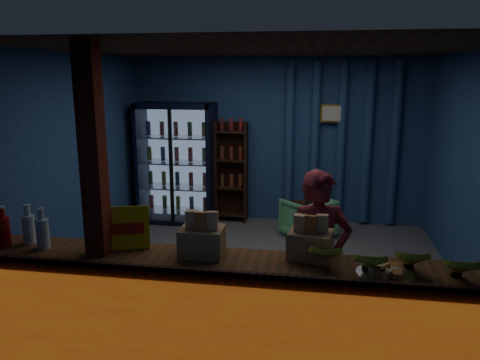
{
  "coord_description": "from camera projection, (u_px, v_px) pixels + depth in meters",
  "views": [
    {
      "loc": [
        0.63,
        -5.18,
        2.35
      ],
      "look_at": [
        -0.19,
        -0.2,
        1.19
      ],
      "focal_mm": 35.0,
      "sensor_mm": 36.0,
      "label": 1
    }
  ],
  "objects": [
    {
      "name": "snack_box_left",
      "position": [
        202.0,
        239.0,
        3.67
      ],
      "size": [
        0.34,
        0.28,
        0.36
      ],
      "color": "#AC7D53",
      "rests_on": "counter"
    },
    {
      "name": "shopkeeper",
      "position": [
        319.0,
        259.0,
        4.04
      ],
      "size": [
        0.65,
        0.52,
        1.56
      ],
      "primitive_type": "imported",
      "rotation": [
        0.0,
        0.0,
        0.28
      ],
      "color": "maroon",
      "rests_on": "ground"
    },
    {
      "name": "pastry_tray",
      "position": [
        385.0,
        273.0,
        3.3
      ],
      "size": [
        0.41,
        0.41,
        0.07
      ],
      "color": "silver",
      "rests_on": "counter"
    },
    {
      "name": "yellow_sign",
      "position": [
        122.0,
        228.0,
        3.77
      ],
      "size": [
        0.45,
        0.22,
        0.35
      ],
      "color": "yellow",
      "rests_on": "counter"
    },
    {
      "name": "beverage_cooler",
      "position": [
        178.0,
        164.0,
        7.49
      ],
      "size": [
        1.2,
        0.62,
        1.9
      ],
      "color": "black",
      "rests_on": "ground"
    },
    {
      "name": "room_walls",
      "position": [
        260.0,
        144.0,
        5.26
      ],
      "size": [
        4.6,
        4.6,
        4.6
      ],
      "color": "navy",
      "rests_on": "ground"
    },
    {
      "name": "ground",
      "position": [
        259.0,
        274.0,
        5.61
      ],
      "size": [
        4.6,
        4.6,
        0.0
      ],
      "primitive_type": "plane",
      "color": "#515154",
      "rests_on": "ground"
    },
    {
      "name": "curtain_folds",
      "position": [
        341.0,
        143.0,
        7.22
      ],
      "size": [
        1.74,
        0.14,
        2.5
      ],
      "color": "navy",
      "rests_on": "room_walls"
    },
    {
      "name": "soda_bottles",
      "position": [
        16.0,
        229.0,
        3.88
      ],
      "size": [
        0.63,
        0.19,
        0.34
      ],
      "color": "red",
      "rests_on": "counter"
    },
    {
      "name": "counter",
      "position": [
        229.0,
        318.0,
        3.66
      ],
      "size": [
        4.4,
        0.57,
        0.99
      ],
      "color": "brown",
      "rests_on": "ground"
    },
    {
      "name": "bottle_shelf",
      "position": [
        232.0,
        172.0,
        7.52
      ],
      "size": [
        0.5,
        0.28,
        1.6
      ],
      "color": "#381E11",
      "rests_on": "ground"
    },
    {
      "name": "side_table",
      "position": [
        308.0,
        219.0,
        6.95
      ],
      "size": [
        0.54,
        0.42,
        0.56
      ],
      "color": "#381E11",
      "rests_on": "ground"
    },
    {
      "name": "support_post",
      "position": [
        97.0,
        211.0,
        3.66
      ],
      "size": [
        0.16,
        0.16,
        2.6
      ],
      "primitive_type": "cube",
      "color": "maroon",
      "rests_on": "ground"
    },
    {
      "name": "framed_picture",
      "position": [
        332.0,
        113.0,
        7.1
      ],
      "size": [
        0.36,
        0.04,
        0.28
      ],
      "color": "gold",
      "rests_on": "room_walls"
    },
    {
      "name": "snack_box_centre",
      "position": [
        310.0,
        242.0,
        3.61
      ],
      "size": [
        0.36,
        0.32,
        0.35
      ],
      "color": "#AC7D53",
      "rests_on": "counter"
    },
    {
      "name": "green_chair",
      "position": [
        308.0,
        218.0,
        6.81
      ],
      "size": [
        0.89,
        0.89,
        0.58
      ],
      "primitive_type": "imported",
      "rotation": [
        0.0,
        0.0,
        3.91
      ],
      "color": "#62C479",
      "rests_on": "ground"
    },
    {
      "name": "banana_bunches",
      "position": [
        390.0,
        259.0,
        3.35
      ],
      "size": [
        1.18,
        0.32,
        0.19
      ],
      "color": "gold",
      "rests_on": "counter"
    }
  ]
}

